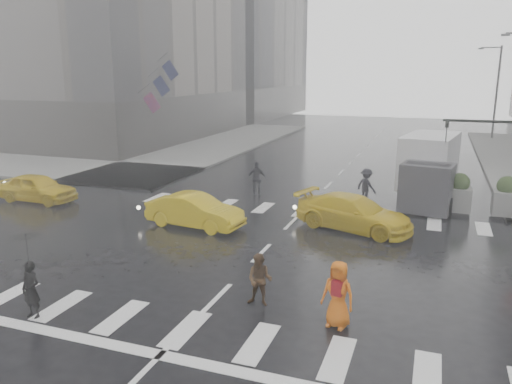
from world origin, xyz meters
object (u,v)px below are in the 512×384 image
at_px(traffic_signal_pole, 512,149).
at_px(box_truck, 429,167).
at_px(pedestrian_orange, 338,294).
at_px(taxi_front, 37,188).
at_px(taxi_mid, 195,211).
at_px(pedestrian_brown, 260,280).

bearing_deg(traffic_signal_pole, box_truck, 149.91).
xyz_separation_m(pedestrian_orange, taxi_front, (-17.10, 7.70, -0.19)).
height_order(pedestrian_orange, taxi_mid, pedestrian_orange).
bearing_deg(taxi_front, taxi_mid, -95.69).
xyz_separation_m(pedestrian_brown, taxi_front, (-14.76, 7.23, -0.05)).
relative_size(pedestrian_brown, pedestrian_orange, 0.85).
bearing_deg(box_truck, pedestrian_orange, -88.07).
height_order(pedestrian_orange, taxi_front, pedestrian_orange).
bearing_deg(pedestrian_brown, taxi_front, 151.79).
bearing_deg(box_truck, traffic_signal_pole, -20.85).
bearing_deg(pedestrian_orange, traffic_signal_pole, 79.64).
height_order(pedestrian_brown, pedestrian_orange, pedestrian_orange).
xyz_separation_m(taxi_mid, box_truck, (9.32, 7.94, 1.09)).
distance_m(pedestrian_brown, box_truck, 14.67).
bearing_deg(taxi_front, traffic_signal_pole, -76.85).
relative_size(pedestrian_orange, taxi_mid, 0.42).
xyz_separation_m(pedestrian_brown, pedestrian_orange, (2.33, -0.47, 0.14)).
xyz_separation_m(traffic_signal_pole, taxi_mid, (-12.78, -5.93, -2.51)).
height_order(taxi_mid, box_truck, box_truck).
bearing_deg(pedestrian_brown, pedestrian_orange, -13.50).
distance_m(taxi_front, taxi_mid, 9.71).
relative_size(taxi_front, taxi_mid, 0.98).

